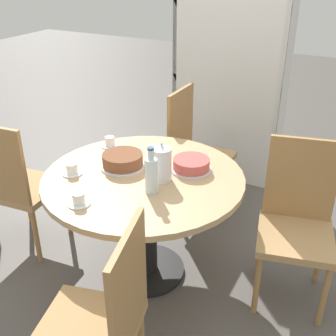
{
  "coord_description": "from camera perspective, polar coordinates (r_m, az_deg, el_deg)",
  "views": [
    {
      "loc": [
        1.11,
        -1.84,
        1.88
      ],
      "look_at": [
        0.0,
        0.31,
        0.62
      ],
      "focal_mm": 45.0,
      "sensor_mm": 36.0,
      "label": 1
    }
  ],
  "objects": [
    {
      "name": "cake_main",
      "position": [
        2.54,
        -6.16,
        1.0
      ],
      "size": [
        0.27,
        0.27,
        0.09
      ],
      "color": "silver",
      "rests_on": "dining_table"
    },
    {
      "name": "chair_b",
      "position": [
        2.96,
        -19.64,
        -2.09
      ],
      "size": [
        0.45,
        0.45,
        0.96
      ],
      "rotation": [
        0.0,
        0.0,
        3.23
      ],
      "color": "#A87A47",
      "rests_on": "ground_plane"
    },
    {
      "name": "coffee_pot",
      "position": [
        2.35,
        -0.87,
        0.67
      ],
      "size": [
        0.11,
        0.11,
        0.23
      ],
      "color": "silver",
      "rests_on": "dining_table"
    },
    {
      "name": "cake_second",
      "position": [
        2.49,
        3.18,
        0.43
      ],
      "size": [
        0.25,
        0.25,
        0.07
      ],
      "color": "silver",
      "rests_on": "dining_table"
    },
    {
      "name": "dining_table",
      "position": [
        2.52,
        -3.24,
        -4.14
      ],
      "size": [
        1.18,
        1.18,
        0.72
      ],
      "color": "black",
      "rests_on": "ground_plane"
    },
    {
      "name": "cup_b",
      "position": [
        2.82,
        -7.87,
        3.43
      ],
      "size": [
        0.12,
        0.12,
        0.07
      ],
      "color": "silver",
      "rests_on": "dining_table"
    },
    {
      "name": "cup_c",
      "position": [
        2.21,
        -11.99,
        -4.24
      ],
      "size": [
        0.12,
        0.12,
        0.07
      ],
      "color": "silver",
      "rests_on": "dining_table"
    },
    {
      "name": "bookshelf",
      "position": [
        3.71,
        8.33,
        11.51
      ],
      "size": [
        0.96,
        0.28,
        1.84
      ],
      "rotation": [
        0.0,
        0.0,
        3.14
      ],
      "color": "silver",
      "rests_on": "ground_plane"
    },
    {
      "name": "water_bottle",
      "position": [
        2.23,
        -2.28,
        -0.88
      ],
      "size": [
        0.07,
        0.07,
        0.27
      ],
      "color": "silver",
      "rests_on": "dining_table"
    },
    {
      "name": "chair_c",
      "position": [
        1.89,
        -8.97,
        -19.83
      ],
      "size": [
        0.51,
        0.51,
        0.96
      ],
      "rotation": [
        0.0,
        0.0,
        4.96
      ],
      "color": "#A87A47",
      "rests_on": "ground_plane"
    },
    {
      "name": "cup_a",
      "position": [
        2.51,
        -12.87,
        -0.25
      ],
      "size": [
        0.12,
        0.12,
        0.07
      ],
      "color": "silver",
      "rests_on": "dining_table"
    },
    {
      "name": "ground_plane",
      "position": [
        2.86,
        -2.94,
        -13.75
      ],
      "size": [
        14.0,
        14.0,
        0.0
      ],
      "primitive_type": "plane",
      "color": "#56514C"
    },
    {
      "name": "chair_a",
      "position": [
        3.28,
        3.65,
        2.55
      ],
      "size": [
        0.42,
        0.42,
        0.96
      ],
      "rotation": [
        0.0,
        0.0,
        1.56
      ],
      "color": "#A87A47",
      "rests_on": "ground_plane"
    },
    {
      "name": "chair_d",
      "position": [
        2.53,
        17.05,
        -6.91
      ],
      "size": [
        0.5,
        0.5,
        0.96
      ],
      "rotation": [
        0.0,
        0.0,
        6.51
      ],
      "color": "#A87A47",
      "rests_on": "ground_plane"
    }
  ]
}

